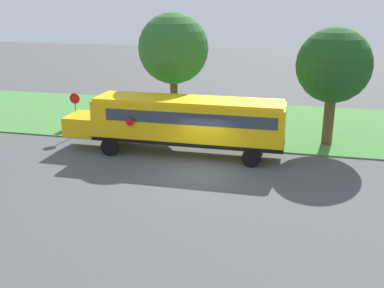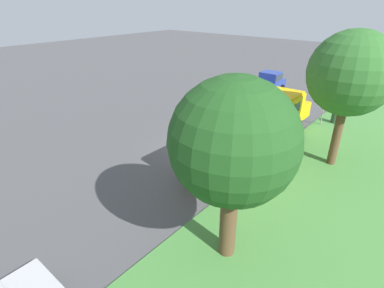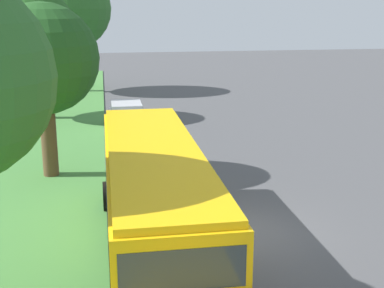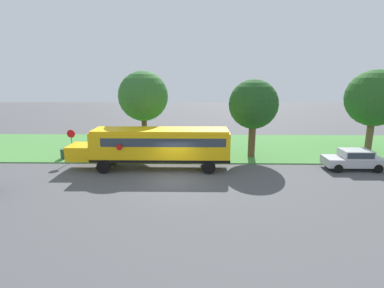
{
  "view_description": "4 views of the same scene",
  "coord_description": "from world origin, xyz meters",
  "px_view_note": "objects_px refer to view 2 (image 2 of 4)",
  "views": [
    {
      "loc": [
        20.52,
        4.46,
        8.38
      ],
      "look_at": [
        -0.74,
        -0.52,
        1.26
      ],
      "focal_mm": 42.0,
      "sensor_mm": 36.0,
      "label": 1
    },
    {
      "loc": [
        -10.65,
        13.92,
        8.82
      ],
      "look_at": [
        -1.58,
        2.97,
        1.92
      ],
      "focal_mm": 28.0,
      "sensor_mm": 36.0,
      "label": 2
    },
    {
      "loc": [
        -3.96,
        -14.7,
        6.87
      ],
      "look_at": [
        -0.93,
        3.53,
        1.91
      ],
      "focal_mm": 50.0,
      "sensor_mm": 36.0,
      "label": 3
    },
    {
      "loc": [
        19.81,
        1.58,
        7.23
      ],
      "look_at": [
        -2.82,
        1.22,
        1.97
      ],
      "focal_mm": 28.0,
      "sensor_mm": 36.0,
      "label": 4
    }
  ],
  "objects_px": {
    "oak_tree_roadside_mid": "(233,145)",
    "trash_bin": "(335,118)",
    "school_bus": "(253,125)",
    "stop_sign": "(324,104)",
    "pickup_truck": "(267,83)",
    "oak_tree_beside_bus": "(350,73)"
  },
  "relations": [
    {
      "from": "oak_tree_roadside_mid",
      "to": "trash_bin",
      "type": "bearing_deg",
      "value": -87.0
    },
    {
      "from": "school_bus",
      "to": "stop_sign",
      "type": "height_order",
      "value": "school_bus"
    },
    {
      "from": "pickup_truck",
      "to": "stop_sign",
      "type": "height_order",
      "value": "stop_sign"
    },
    {
      "from": "trash_bin",
      "to": "stop_sign",
      "type": "bearing_deg",
      "value": 57.24
    },
    {
      "from": "stop_sign",
      "to": "trash_bin",
      "type": "xyz_separation_m",
      "value": [
        -0.7,
        -1.08,
        -1.29
      ]
    },
    {
      "from": "pickup_truck",
      "to": "oak_tree_beside_bus",
      "type": "bearing_deg",
      "value": 131.43
    },
    {
      "from": "school_bus",
      "to": "pickup_truck",
      "type": "xyz_separation_m",
      "value": [
        5.44,
        -12.78,
        -0.85
      ]
    },
    {
      "from": "oak_tree_roadside_mid",
      "to": "trash_bin",
      "type": "xyz_separation_m",
      "value": [
        0.86,
        -16.5,
        -4.17
      ]
    },
    {
      "from": "school_bus",
      "to": "trash_bin",
      "type": "distance_m",
      "value": 9.06
    },
    {
      "from": "pickup_truck",
      "to": "trash_bin",
      "type": "xyz_separation_m",
      "value": [
        -8.0,
        4.22,
        -0.62
      ]
    },
    {
      "from": "stop_sign",
      "to": "oak_tree_beside_bus",
      "type": "bearing_deg",
      "value": 113.19
    },
    {
      "from": "oak_tree_roadside_mid",
      "to": "stop_sign",
      "type": "bearing_deg",
      "value": -84.22
    },
    {
      "from": "school_bus",
      "to": "pickup_truck",
      "type": "distance_m",
      "value": 13.92
    },
    {
      "from": "oak_tree_roadside_mid",
      "to": "stop_sign",
      "type": "distance_m",
      "value": 15.76
    },
    {
      "from": "pickup_truck",
      "to": "oak_tree_roadside_mid",
      "type": "distance_m",
      "value": 22.82
    },
    {
      "from": "oak_tree_roadside_mid",
      "to": "school_bus",
      "type": "bearing_deg",
      "value": -66.7
    },
    {
      "from": "oak_tree_beside_bus",
      "to": "oak_tree_roadside_mid",
      "type": "xyz_separation_m",
      "value": [
        0.91,
        9.65,
        -0.78
      ]
    },
    {
      "from": "pickup_truck",
      "to": "oak_tree_beside_bus",
      "type": "distance_m",
      "value": 15.39
    },
    {
      "from": "oak_tree_beside_bus",
      "to": "stop_sign",
      "type": "distance_m",
      "value": 7.26
    },
    {
      "from": "school_bus",
      "to": "oak_tree_roadside_mid",
      "type": "bearing_deg",
      "value": 113.3
    },
    {
      "from": "pickup_truck",
      "to": "trash_bin",
      "type": "bearing_deg",
      "value": 152.17
    },
    {
      "from": "oak_tree_roadside_mid",
      "to": "stop_sign",
      "type": "relative_size",
      "value": 2.51
    }
  ]
}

